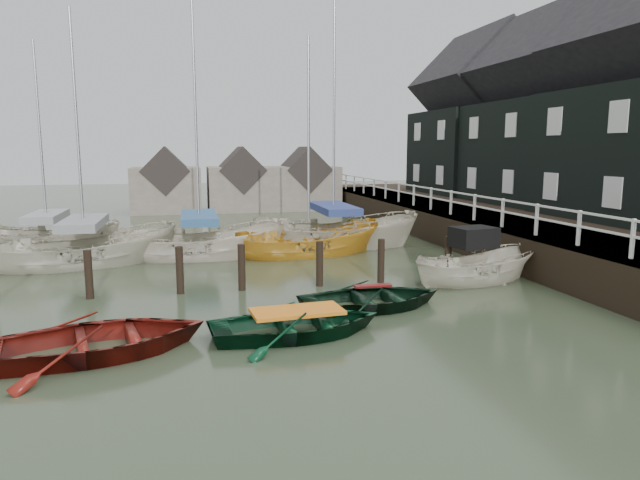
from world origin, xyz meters
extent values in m
plane|color=#2F3A25|center=(0.00, 0.00, 0.00)|extent=(120.00, 120.00, 0.00)
cube|color=black|center=(9.50, 10.00, 1.40)|extent=(3.00, 32.00, 0.20)
cube|color=silver|center=(8.00, 10.00, 2.45)|extent=(0.06, 32.00, 0.06)
cube|color=silver|center=(8.00, 10.00, 2.05)|extent=(0.06, 32.00, 0.06)
cube|color=black|center=(15.00, 10.00, 0.00)|extent=(14.00, 38.00, 1.50)
cube|color=black|center=(15.00, 12.00, 4.00)|extent=(6.00, 7.00, 5.00)
cube|color=black|center=(15.00, 12.00, 8.25)|extent=(6.11, 7.14, 6.11)
cube|color=black|center=(15.00, 19.00, 4.00)|extent=(6.40, 7.00, 5.00)
cube|color=black|center=(15.00, 19.00, 8.25)|extent=(6.52, 7.14, 6.52)
cylinder|color=black|center=(-5.50, 3.00, 0.50)|extent=(0.22, 0.22, 1.80)
cylinder|color=black|center=(-3.00, 3.00, 0.50)|extent=(0.22, 0.22, 1.80)
cylinder|color=black|center=(-1.20, 3.00, 0.50)|extent=(0.22, 0.22, 1.80)
cylinder|color=black|center=(1.20, 3.00, 0.50)|extent=(0.22, 0.22, 1.80)
cylinder|color=black|center=(3.20, 3.00, 0.50)|extent=(0.22, 0.22, 1.80)
cylinder|color=black|center=(5.50, 3.00, 0.50)|extent=(0.22, 0.22, 1.80)
cube|color=#665B51|center=(-4.00, 26.00, 1.50)|extent=(4.50, 4.00, 3.00)
cube|color=#282321|center=(-4.00, 26.00, 2.80)|extent=(3.18, 4.08, 3.18)
cube|color=#665B51|center=(1.00, 26.00, 1.50)|extent=(4.50, 4.00, 3.00)
cube|color=#282321|center=(1.00, 26.00, 2.80)|extent=(3.18, 4.08, 3.18)
cube|color=#665B51|center=(5.50, 26.00, 1.50)|extent=(4.50, 4.00, 3.00)
cube|color=#282321|center=(5.50, 26.00, 2.80)|extent=(3.18, 4.08, 3.18)
imported|color=#5E130D|center=(-4.64, -1.81, 0.00)|extent=(5.09, 4.11, 0.93)
imported|color=black|center=(-0.39, -1.53, 0.00)|extent=(4.17, 3.13, 0.82)
imported|color=black|center=(2.00, 0.24, 0.00)|extent=(4.12, 3.10, 0.81)
imported|color=beige|center=(6.11, 2.29, 0.00)|extent=(4.54, 2.27, 1.68)
cube|color=black|center=(6.11, 2.49, 1.43)|extent=(1.44, 1.18, 0.65)
imported|color=#B9B49E|center=(-6.42, 8.21, 0.00)|extent=(7.12, 4.14, 2.59)
cylinder|color=#B2B2B7|center=(-6.42, 8.21, 5.23)|extent=(0.10, 0.10, 7.61)
cube|color=gray|center=(-6.42, 8.21, 1.54)|extent=(3.91, 2.23, 0.30)
imported|color=beige|center=(-2.28, 8.80, 0.00)|extent=(6.97, 3.15, 2.61)
cylinder|color=#B2B2B7|center=(-2.28, 8.80, 6.32)|extent=(0.10, 0.10, 9.76)
cube|color=#294F7D|center=(-2.28, 8.80, 1.56)|extent=(3.83, 1.69, 0.30)
imported|color=gold|center=(2.03, 8.42, 0.00)|extent=(6.46, 3.14, 2.40)
cylinder|color=#B2B2B7|center=(2.03, 8.42, 4.90)|extent=(0.10, 0.10, 7.16)
imported|color=beige|center=(3.48, 10.02, 0.00)|extent=(7.74, 4.36, 2.82)
cylinder|color=#B2B2B7|center=(3.48, 10.02, 5.89)|extent=(0.10, 0.10, 8.67)
cube|color=navy|center=(3.48, 10.02, 1.67)|extent=(4.24, 2.35, 0.30)
imported|color=#BAB29E|center=(-8.43, 11.69, 0.00)|extent=(6.61, 3.95, 2.40)
cylinder|color=#B2B2B7|center=(-8.43, 11.69, 4.90)|extent=(0.10, 0.10, 7.16)
cube|color=gray|center=(-8.43, 11.69, 1.44)|extent=(3.62, 2.13, 0.30)
camera|label=1|loc=(-2.75, -13.79, 4.19)|focal=32.00mm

